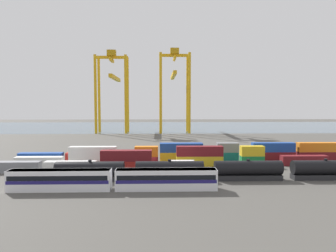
{
  "coord_description": "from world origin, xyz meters",
  "views": [
    {
      "loc": [
        2.23,
        -79.01,
        16.15
      ],
      "look_at": [
        5.03,
        20.04,
        9.16
      ],
      "focal_mm": 33.13,
      "sensor_mm": 36.0,
      "label": 1
    }
  ],
  "objects": [
    {
      "name": "shipping_container_1",
      "position": [
        -18.89,
        -5.58,
        1.3
      ],
      "size": [
        12.1,
        2.44,
        2.6
      ],
      "primitive_type": "cube",
      "color": "silver",
      "rests_on": "ground_plane"
    },
    {
      "name": "shipping_container_7",
      "position": [
        -14.99,
        1.02,
        3.9
      ],
      "size": [
        12.1,
        2.44,
        2.6
      ],
      "primitive_type": "cube",
      "color": "silver",
      "rests_on": "shipping_container_6"
    },
    {
      "name": "shipping_container_20",
      "position": [
        21.53,
        7.61,
        1.3
      ],
      "size": [
        6.04,
        2.44,
        2.6
      ],
      "primitive_type": "cube",
      "color": "#146066",
      "rests_on": "ground_plane"
    },
    {
      "name": "shipping_container_16",
      "position": [
        -17.79,
        7.61,
        1.3
      ],
      "size": [
        12.1,
        2.44,
        2.6
      ],
      "primitive_type": "cube",
      "color": "#AD211C",
      "rests_on": "ground_plane"
    },
    {
      "name": "shipping_container_22",
      "position": [
        34.64,
        7.61,
        1.3
      ],
      "size": [
        12.1,
        2.44,
        2.6
      ],
      "primitive_type": "cube",
      "color": "maroon",
      "rests_on": "ground_plane"
    },
    {
      "name": "shipping_container_25",
      "position": [
        47.75,
        7.61,
        3.9
      ],
      "size": [
        12.1,
        2.44,
        2.6
      ],
      "primitive_type": "cube",
      "color": "orange",
      "rests_on": "shipping_container_24"
    },
    {
      "name": "shipping_container_6",
      "position": [
        -14.99,
        1.02,
        1.3
      ],
      "size": [
        12.1,
        2.44,
        2.6
      ],
      "primitive_type": "cube",
      "color": "silver",
      "rests_on": "ground_plane"
    },
    {
      "name": "shipping_container_0",
      "position": [
        -32.13,
        -5.58,
        1.3
      ],
      "size": [
        12.1,
        2.44,
        2.6
      ],
      "primitive_type": "cube",
      "color": "slate",
      "rests_on": "ground_plane"
    },
    {
      "name": "shipping_container_19",
      "position": [
        8.42,
        7.61,
        3.9
      ],
      "size": [
        12.1,
        2.44,
        2.6
      ],
      "primitive_type": "cube",
      "color": "#1C4299",
      "rests_on": "shipping_container_18"
    },
    {
      "name": "shipping_container_2",
      "position": [
        -5.65,
        -5.58,
        1.3
      ],
      "size": [
        12.1,
        2.44,
        2.6
      ],
      "primitive_type": "cube",
      "color": "#AD211C",
      "rests_on": "ground_plane"
    },
    {
      "name": "shipping_container_23",
      "position": [
        34.64,
        7.61,
        3.9
      ],
      "size": [
        12.1,
        2.44,
        2.6
      ],
      "primitive_type": "cube",
      "color": "#1C4299",
      "rests_on": "shipping_container_22"
    },
    {
      "name": "shipping_container_15",
      "position": [
        -30.9,
        7.61,
        1.3
      ],
      "size": [
        12.1,
        2.44,
        2.6
      ],
      "primitive_type": "cube",
      "color": "#1C4299",
      "rests_on": "ground_plane"
    },
    {
      "name": "shipping_container_18",
      "position": [
        8.42,
        7.61,
        1.3
      ],
      "size": [
        12.1,
        2.44,
        2.6
      ],
      "primitive_type": "cube",
      "color": "gold",
      "rests_on": "ground_plane"
    },
    {
      "name": "shipping_container_4",
      "position": [
        7.59,
        -5.58,
        1.3
      ],
      "size": [
        6.04,
        2.44,
        2.6
      ],
      "primitive_type": "cube",
      "color": "silver",
      "rests_on": "ground_plane"
    },
    {
      "name": "shipping_container_12",
      "position": [
        26.62,
        1.02,
        1.3
      ],
      "size": [
        6.04,
        2.44,
        2.6
      ],
      "primitive_type": "cube",
      "color": "#197538",
      "rests_on": "ground_plane"
    },
    {
      "name": "passenger_train",
      "position": [
        -6.44,
        -21.32,
        2.14
      ],
      "size": [
        39.0,
        3.14,
        3.9
      ],
      "color": "silver",
      "rests_on": "ground_plane"
    },
    {
      "name": "harbour_water",
      "position": [
        0.0,
        144.66,
        0.0
      ],
      "size": [
        400.0,
        110.0,
        0.01
      ],
      "primitive_type": "cube",
      "color": "#475B6B",
      "rests_on": "ground_plane"
    },
    {
      "name": "shipping_container_8",
      "position": [
        -1.12,
        1.02,
        1.3
      ],
      "size": [
        6.04,
        2.44,
        2.6
      ],
      "primitive_type": "cube",
      "color": "maroon",
      "rests_on": "ground_plane"
    },
    {
      "name": "shipping_container_5",
      "position": [
        -28.86,
        1.02,
        1.3
      ],
      "size": [
        12.1,
        2.44,
        2.6
      ],
      "primitive_type": "cube",
      "color": "silver",
      "rests_on": "ground_plane"
    },
    {
      "name": "freight_tank_row",
      "position": [
        12.79,
        -14.23,
        2.13
      ],
      "size": [
        64.64,
        3.01,
        4.47
      ],
      "color": "#232326",
      "rests_on": "ground_plane"
    },
    {
      "name": "shipping_container_13",
      "position": [
        26.62,
        1.02,
        3.9
      ],
      "size": [
        6.04,
        2.44,
        2.6
      ],
      "primitive_type": "cube",
      "color": "gold",
      "rests_on": "shipping_container_12"
    },
    {
      "name": "shipping_container_11",
      "position": [
        12.75,
        1.02,
        3.9
      ],
      "size": [
        12.1,
        2.44,
        2.6
      ],
      "primitive_type": "cube",
      "color": "maroon",
      "rests_on": "shipping_container_10"
    },
    {
      "name": "gantry_crane_west",
      "position": [
        -24.48,
        100.64,
        27.85
      ],
      "size": [
        18.15,
        37.21,
        46.37
      ],
      "color": "gold",
      "rests_on": "ground_plane"
    },
    {
      "name": "shipping_container_3",
      "position": [
        -5.65,
        -5.58,
        3.9
      ],
      "size": [
        12.1,
        2.44,
        2.6
      ],
      "primitive_type": "cube",
      "color": "maroon",
      "rests_on": "shipping_container_2"
    },
    {
      "name": "shipping_container_9",
      "position": [
        -1.12,
        1.02,
        3.9
      ],
      "size": [
        6.04,
        2.44,
        2.6
      ],
      "primitive_type": "cube",
      "color": "orange",
      "rests_on": "shipping_container_8"
    },
    {
      "name": "ground_plane",
      "position": [
        0.0,
        40.0,
        0.0
      ],
      "size": [
        420.0,
        420.0,
        0.0
      ],
      "primitive_type": "plane",
      "color": "#4C4944"
    },
    {
      "name": "shipping_container_17",
      "position": [
        -4.68,
        7.61,
        1.3
      ],
      "size": [
        12.1,
        2.44,
        2.6
      ],
      "primitive_type": "cube",
      "color": "maroon",
      "rests_on": "ground_plane"
    },
    {
      "name": "gantry_crane_central",
      "position": [
        10.93,
        101.14,
        28.87
      ],
      "size": [
        17.44,
        41.33,
        47.6
      ],
      "color": "gold",
      "rests_on": "ground_plane"
    },
    {
      "name": "shipping_container_24",
      "position": [
        47.75,
        7.61,
        1.3
      ],
      "size": [
        12.1,
        2.44,
        2.6
      ],
      "primitive_type": "cube",
      "color": "maroon",
      "rests_on": "ground_plane"
    },
    {
      "name": "shipping_container_10",
      "position": [
        12.75,
        1.02,
        1.3
      ],
      "size": [
        12.1,
        2.44,
        2.6
      ],
      "primitive_type": "cube",
      "color": "gold",
      "rests_on": "ground_plane"
    },
    {
      "name": "shipping_container_14",
      "position": [
        40.49,
        1.02,
        1.3
      ],
      "size": [
        12.1,
        2.44,
        2.6
      ],
      "primitive_type": "cube",
      "color": "maroon",
      "rests_on": "ground_plane"
    },
    {
      "name": "shipping_container_21",
      "position": [
        21.53,
        7.61,
        3.9
      ],
      "size": [
        6.04,
        2.44,
        2.6
      ],
      "primitive_type": "cube",
      "color": "slate",
      "rests_on": "shipping_container_20"
    }
  ]
}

